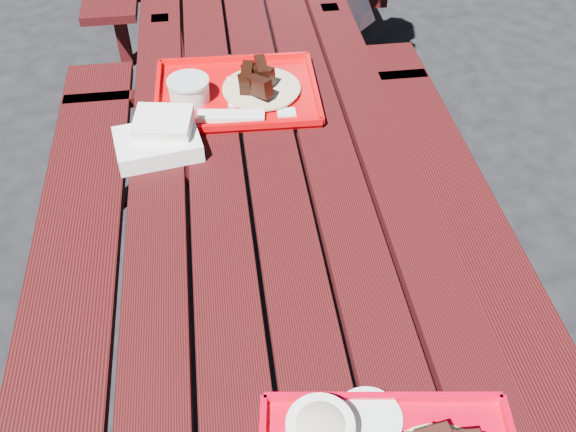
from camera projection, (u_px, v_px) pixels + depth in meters
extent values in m
plane|color=black|center=(282.00, 364.00, 2.09)|extent=(60.00, 60.00, 0.00)
cube|color=#3F0C0F|center=(157.00, 211.00, 1.55)|extent=(0.14, 2.40, 0.04)
cube|color=#3F0C0F|center=(219.00, 206.00, 1.57)|extent=(0.14, 2.40, 0.04)
cube|color=#3F0C0F|center=(280.00, 200.00, 1.58)|extent=(0.14, 2.40, 0.04)
cube|color=#3F0C0F|center=(340.00, 195.00, 1.60)|extent=(0.14, 2.40, 0.04)
cube|color=#3F0C0F|center=(398.00, 189.00, 1.61)|extent=(0.14, 2.40, 0.04)
cube|color=#3F0C0F|center=(69.00, 301.00, 1.74)|extent=(0.25, 2.40, 0.04)
cube|color=#3F0C0F|center=(106.00, 166.00, 2.49)|extent=(0.06, 0.06, 0.42)
cube|color=#3F0C0F|center=(480.00, 258.00, 1.85)|extent=(0.25, 2.40, 0.04)
cube|color=#3F0C0F|center=(397.00, 142.00, 2.60)|extent=(0.06, 0.06, 0.42)
cube|color=#3F0C0F|center=(173.00, 108.00, 2.48)|extent=(0.06, 0.06, 0.75)
cube|color=#3F0C0F|center=(326.00, 96.00, 2.54)|extent=(0.06, 0.06, 0.75)
cube|color=#3F0C0F|center=(250.00, 90.00, 2.47)|extent=(1.40, 0.06, 0.04)
cube|color=#3F0C0F|center=(121.00, 28.00, 3.28)|extent=(0.06, 0.06, 0.42)
cube|color=#3F0C0F|center=(343.00, 13.00, 3.39)|extent=(0.06, 0.06, 0.42)
cube|color=#3F0C0F|center=(172.00, 4.00, 3.11)|extent=(0.06, 0.06, 0.75)
cube|color=red|center=(383.00, 397.00, 1.15)|extent=(0.43, 0.07, 0.02)
cylinder|color=white|center=(320.00, 432.00, 1.08)|extent=(0.12, 0.12, 0.06)
ellipsoid|color=beige|center=(320.00, 427.00, 1.07)|extent=(0.10, 0.10, 0.04)
cylinder|color=white|center=(368.00, 418.00, 1.13)|extent=(0.12, 0.12, 0.01)
cube|color=#D30207|center=(237.00, 95.00, 1.87)|extent=(0.47, 0.37, 0.01)
cube|color=#D30207|center=(234.00, 59.00, 1.98)|extent=(0.46, 0.03, 0.02)
cube|color=#D30207|center=(239.00, 126.00, 1.73)|extent=(0.46, 0.03, 0.02)
cube|color=#D30207|center=(314.00, 86.00, 1.88)|extent=(0.02, 0.35, 0.02)
cube|color=#D30207|center=(157.00, 95.00, 1.84)|extent=(0.02, 0.35, 0.02)
cube|color=white|center=(254.00, 91.00, 1.87)|extent=(0.16, 0.16, 0.01)
cylinder|color=#CFAF8F|center=(261.00, 88.00, 1.86)|extent=(0.23, 0.23, 0.01)
cylinder|color=silver|center=(189.00, 91.00, 1.82)|extent=(0.11, 0.11, 0.06)
cylinder|color=silver|center=(188.00, 81.00, 1.80)|extent=(0.12, 0.12, 0.01)
cube|color=white|center=(231.00, 116.00, 1.77)|extent=(0.19, 0.07, 0.02)
cube|color=silver|center=(286.00, 112.00, 1.79)|extent=(0.05, 0.04, 0.00)
cube|color=white|center=(158.00, 144.00, 1.67)|extent=(0.24, 0.19, 0.05)
cube|color=white|center=(163.00, 123.00, 1.66)|extent=(0.17, 0.14, 0.04)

